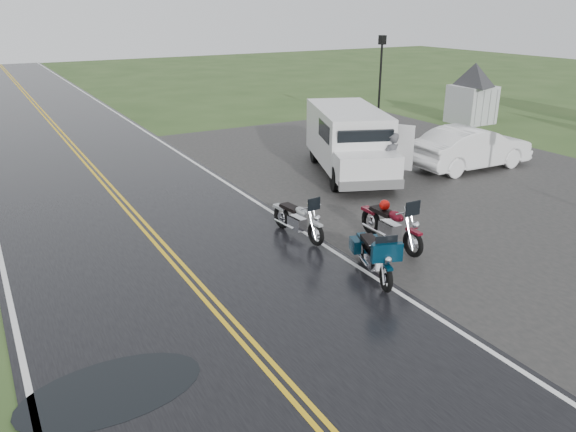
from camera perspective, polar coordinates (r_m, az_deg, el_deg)
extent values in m
plane|color=#2D471E|center=(12.07, -6.95, -9.73)|extent=(120.00, 120.00, 0.00)
cube|color=black|center=(20.95, -17.80, 2.86)|extent=(8.00, 100.00, 0.04)
cube|color=black|center=(21.76, 15.04, 3.78)|extent=(14.00, 24.00, 0.03)
imported|color=#444448|center=(19.83, 10.41, 5.46)|extent=(0.81, 0.63, 1.98)
imported|color=silver|center=(23.19, 18.14, 6.55)|extent=(5.05, 1.89, 1.65)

